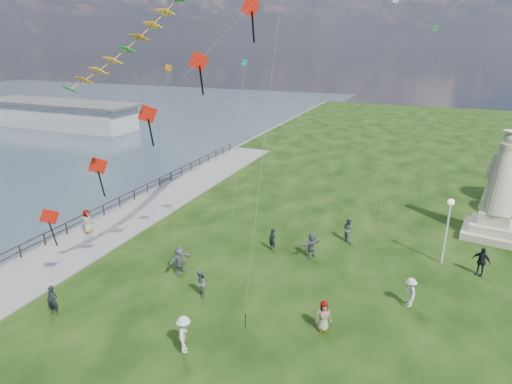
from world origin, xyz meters
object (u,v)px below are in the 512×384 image
at_px(person_4, 324,316).
at_px(person_8, 410,292).
at_px(lamppost, 449,218).
at_px(person_7, 349,229).
at_px(pier_pavilion, 59,114).
at_px(person_11, 311,245).
at_px(person_6, 272,240).
at_px(person_0, 53,300).
at_px(person_1, 200,284).
at_px(statue, 498,198).
at_px(person_2, 184,334).
at_px(person_5, 180,260).
at_px(person_10, 87,223).
at_px(person_9, 481,261).

relative_size(person_4, person_8, 0.99).
relative_size(lamppost, person_7, 2.51).
relative_size(pier_pavilion, person_11, 16.83).
xyz_separation_m(pier_pavilion, person_7, (55.28, -26.86, -0.95)).
bearing_deg(person_7, person_6, 91.81).
bearing_deg(person_7, person_0, 103.65).
bearing_deg(person_4, lamppost, 31.60).
xyz_separation_m(lamppost, person_8, (-1.65, -5.86, -2.39)).
height_order(person_1, person_8, person_8).
relative_size(statue, person_2, 4.26).
distance_m(pier_pavilion, lamppost, 67.64).
distance_m(person_1, person_2, 4.60).
xyz_separation_m(pier_pavilion, person_5, (46.49, -35.52, -0.92)).
relative_size(person_5, person_11, 1.03).
distance_m(person_1, person_10, 12.63).
bearing_deg(person_2, person_4, -82.99).
height_order(person_7, person_10, person_10).
height_order(person_10, person_11, person_10).
distance_m(person_1, person_4, 7.20).
distance_m(person_0, person_2, 7.93).
distance_m(person_0, person_6, 13.95).
relative_size(lamppost, person_8, 2.66).
height_order(person_6, person_10, person_10).
distance_m(statue, person_10, 30.20).
bearing_deg(pier_pavilion, lamppost, -24.34).
relative_size(person_6, person_10, 0.88).
bearing_deg(lamppost, person_10, -167.82).
xyz_separation_m(statue, person_0, (-22.36, -19.75, -2.16)).
relative_size(statue, person_5, 4.32).
bearing_deg(person_2, person_5, 5.35).
xyz_separation_m(pier_pavilion, person_9, (63.76, -28.60, -0.90)).
relative_size(person_0, person_5, 0.91).
xyz_separation_m(person_4, person_7, (-0.85, 10.77, 0.06)).
distance_m(pier_pavilion, person_7, 61.47).
bearing_deg(lamppost, person_7, 170.92).
height_order(lamppost, person_7, lamppost).
height_order(person_8, person_9, person_9).
xyz_separation_m(person_4, person_5, (-9.64, 2.11, 0.09)).
height_order(person_5, person_8, person_5).
relative_size(statue, person_0, 4.73).
distance_m(person_8, person_9, 6.39).
bearing_deg(person_0, person_5, 45.88).
height_order(person_1, person_11, person_11).
height_order(person_5, person_7, person_5).
distance_m(pier_pavilion, person_8, 68.80).
height_order(pier_pavilion, person_4, pier_pavilion).
relative_size(person_4, person_9, 0.88).
bearing_deg(person_6, statue, 55.11).
bearing_deg(person_5, person_4, -79.38).
relative_size(pier_pavilion, person_2, 16.08).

